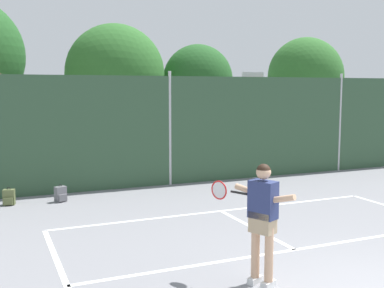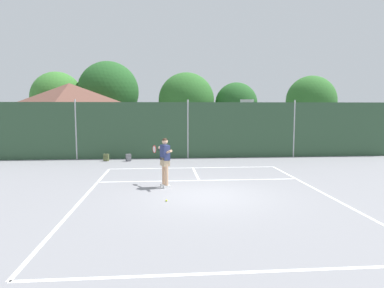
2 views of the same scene
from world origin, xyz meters
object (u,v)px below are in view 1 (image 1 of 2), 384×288
Objects in this scene: basketball_hoop at (252,106)px; tennis_player at (262,213)px; backpack_olive at (9,198)px; backpack_grey at (61,194)px.

tennis_player is (-5.45, -9.65, -1.20)m from basketball_hoop.
backpack_olive is at bearing -161.91° from basketball_hoop.
tennis_player reaches higher than backpack_olive.
backpack_grey is at bearing 106.90° from tennis_player.
tennis_player is 7.61m from backpack_olive.
backpack_grey is at bearing -6.68° from backpack_olive.
tennis_player is at bearing -64.21° from backpack_olive.
backpack_olive is at bearing 115.79° from tennis_player.
backpack_grey is (1.26, -0.15, 0.00)m from backpack_olive.
basketball_hoop is 9.43m from backpack_olive.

